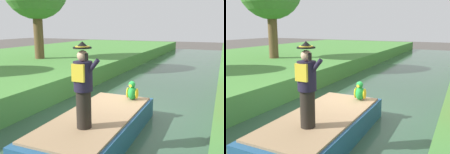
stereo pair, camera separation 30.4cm
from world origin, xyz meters
The scene contains 5 objects.
ground_plane centered at (0.00, 0.00, 0.00)m, with size 80.00×80.00×0.00m, color #4C4742.
canal_water centered at (0.00, 0.00, 0.05)m, with size 5.25×48.00×0.10m, color #33513D.
boat centered at (0.00, -1.66, 0.40)m, with size 1.90×4.24×0.61m.
person_pirate centered at (0.10, -2.45, 1.64)m, with size 0.61×0.42×1.85m.
parrot_plush centered at (0.35, -0.09, 0.95)m, with size 0.36×0.34×0.57m.
Camera 1 is at (2.70, -6.75, 2.87)m, focal length 39.54 mm.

